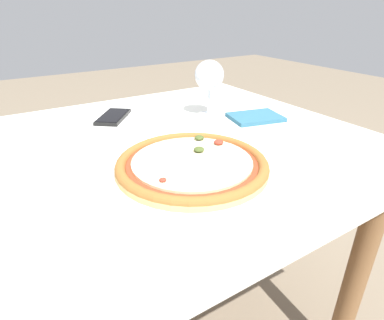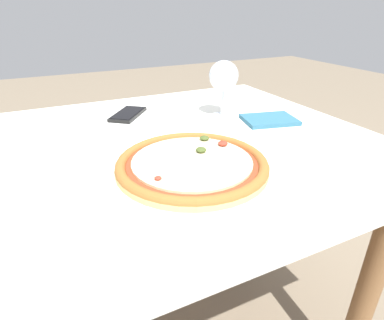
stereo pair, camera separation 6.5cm
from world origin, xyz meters
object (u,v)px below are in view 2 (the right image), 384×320
cell_phone (128,114)px  pizza_plate (192,166)px  dining_table (135,183)px  wine_glass_far_left (224,77)px

cell_phone → pizza_plate: bearing=-87.6°
cell_phone → dining_table: bearing=-103.6°
dining_table → pizza_plate: size_ratio=3.45×
dining_table → cell_phone: bearing=76.4°
wine_glass_far_left → cell_phone: bearing=154.0°
dining_table → cell_phone: cell_phone is taller
pizza_plate → wine_glass_far_left: wine_glass_far_left is taller
wine_glass_far_left → cell_phone: (-0.26, 0.13, -0.11)m
dining_table → wine_glass_far_left: 0.41m
dining_table → wine_glass_far_left: wine_glass_far_left is taller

